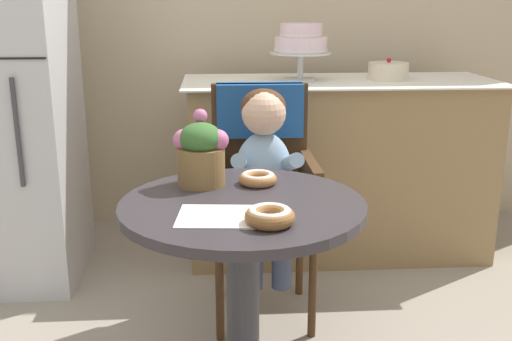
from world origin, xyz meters
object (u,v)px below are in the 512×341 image
donut_front (270,215)px  round_layer_cake (388,71)px  donut_mid (258,178)px  flower_vase (201,152)px  wicker_chair (261,163)px  seated_child (264,164)px  tiered_cake_stand (301,42)px  cafe_table (243,268)px

donut_front → round_layer_cake: size_ratio=0.66×
donut_mid → flower_vase: 0.20m
wicker_chair → seated_child: 0.16m
wicker_chair → tiered_cake_stand: tiered_cake_stand is taller
cafe_table → flower_vase: size_ratio=3.04×
seated_child → tiered_cake_stand: bearing=72.1°
tiered_cake_stand → round_layer_cake: tiered_cake_stand is taller
tiered_cake_stand → cafe_table: bearing=-105.0°
cafe_table → tiered_cake_stand: 1.46m
wicker_chair → round_layer_cake: bearing=42.3°
seated_child → round_layer_cake: 1.04m
wicker_chair → flower_vase: 0.62m
donut_front → wicker_chair: bearing=87.0°
seated_child → round_layer_cake: size_ratio=3.64×
wicker_chair → flower_vase: bearing=-111.6°
cafe_table → tiered_cake_stand: tiered_cake_stand is taller
wicker_chair → seated_child: size_ratio=1.31×
seated_child → flower_vase: 0.48m
seated_child → tiered_cake_stand: 0.87m
cafe_table → donut_mid: bearing=71.1°
flower_vase → seated_child: bearing=59.3°
donut_mid → flower_vase: bearing=177.4°
wicker_chair → donut_mid: wicker_chair is taller
cafe_table → round_layer_cake: (0.79, 1.31, 0.43)m
cafe_table → flower_vase: (-0.12, 0.17, 0.32)m
seated_child → donut_mid: seated_child is taller
donut_mid → donut_front: bearing=-89.2°
tiered_cake_stand → flower_vase: bearing=-112.6°
donut_mid → round_layer_cake: 1.37m
cafe_table → flower_vase: flower_vase is taller
seated_child → flower_vase: seated_child is taller
round_layer_cake → seated_child: bearing=-132.4°
cafe_table → seated_child: 0.60m
wicker_chair → round_layer_cake: (0.68, 0.59, 0.30)m
seated_child → tiered_cake_stand: tiered_cake_stand is taller
flower_vase → donut_front: bearing=-63.4°
seated_child → donut_mid: (-0.05, -0.40, 0.06)m
flower_vase → round_layer_cake: size_ratio=1.19×
seated_child → donut_front: 0.76m
wicker_chair → donut_mid: (-0.05, -0.55, 0.10)m
donut_mid → round_layer_cake: bearing=57.3°
donut_front → flower_vase: bearing=116.6°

